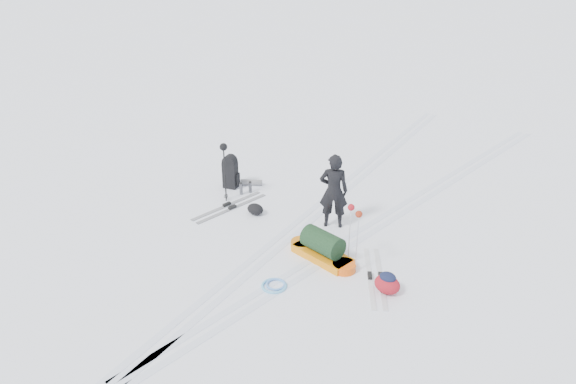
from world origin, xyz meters
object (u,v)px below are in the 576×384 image
pulk_sled (322,249)px  ski_poles_black (224,154)px  expedition_rucksack (233,172)px  skier (334,191)px

pulk_sled → ski_poles_black: bearing=176.1°
pulk_sled → ski_poles_black: ski_poles_black is taller
expedition_rucksack → skier: bearing=-19.9°
skier → pulk_sled: size_ratio=1.02×
ski_poles_black → skier: bearing=7.7°
skier → pulk_sled: bearing=83.2°
skier → pulk_sled: (0.51, -1.21, -0.59)m
skier → ski_poles_black: skier is taller
expedition_rucksack → ski_poles_black: (0.32, -0.63, 0.77)m
ski_poles_black → pulk_sled: bearing=-15.6°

